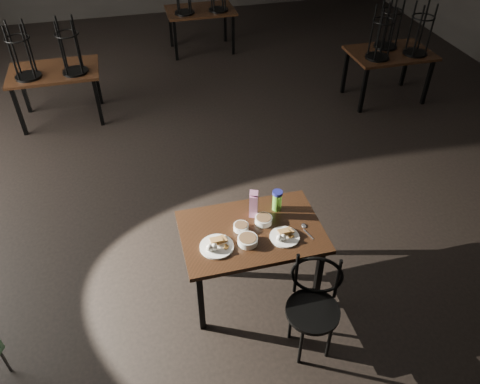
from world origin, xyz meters
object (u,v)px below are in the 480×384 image
object	(u,v)px
bentwood_chair	(314,300)
main_table	(252,237)
juice_carton	(254,204)
water_bottle	(277,200)

from	to	relation	value
bentwood_chair	main_table	bearing A→B (deg)	140.94
juice_carton	water_bottle	world-z (taller)	juice_carton
main_table	water_bottle	world-z (taller)	water_bottle
main_table	juice_carton	bearing A→B (deg)	69.66
juice_carton	main_table	bearing A→B (deg)	-110.34
main_table	bentwood_chair	size ratio (longest dim) A/B	1.33
water_bottle	bentwood_chair	size ratio (longest dim) A/B	0.22
juice_carton	bentwood_chair	world-z (taller)	juice_carton
main_table	juice_carton	xyz separation A→B (m)	(0.07, 0.18, 0.21)
juice_carton	water_bottle	distance (m)	0.23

